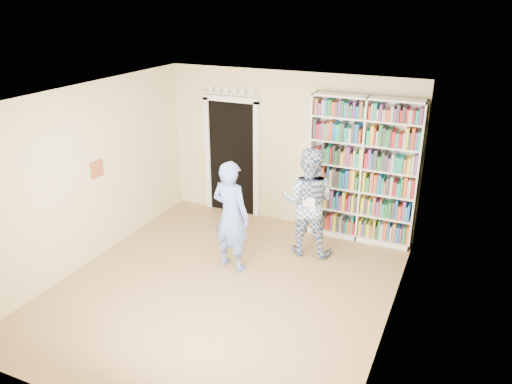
# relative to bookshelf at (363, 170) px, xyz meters

# --- Properties ---
(floor) EXTENTS (5.00, 5.00, 0.00)m
(floor) POSITION_rel_bookshelf_xyz_m (-1.35, -2.34, -1.22)
(floor) COLOR #A2744E
(floor) RESTS_ON ground
(ceiling) EXTENTS (5.00, 5.00, 0.00)m
(ceiling) POSITION_rel_bookshelf_xyz_m (-1.35, -2.34, 1.48)
(ceiling) COLOR white
(ceiling) RESTS_ON wall_back
(wall_back) EXTENTS (4.50, 0.00, 4.50)m
(wall_back) POSITION_rel_bookshelf_xyz_m (-1.35, 0.16, 0.13)
(wall_back) COLOR beige
(wall_back) RESTS_ON floor
(wall_left) EXTENTS (0.00, 5.00, 5.00)m
(wall_left) POSITION_rel_bookshelf_xyz_m (-3.60, -2.34, 0.13)
(wall_left) COLOR beige
(wall_left) RESTS_ON floor
(wall_right) EXTENTS (0.00, 5.00, 5.00)m
(wall_right) POSITION_rel_bookshelf_xyz_m (0.90, -2.34, 0.13)
(wall_right) COLOR beige
(wall_right) RESTS_ON floor
(bookshelf) EXTENTS (1.75, 0.33, 2.41)m
(bookshelf) POSITION_rel_bookshelf_xyz_m (0.00, 0.00, 0.00)
(bookshelf) COLOR white
(bookshelf) RESTS_ON floor
(doorway) EXTENTS (1.10, 0.08, 2.43)m
(doorway) POSITION_rel_bookshelf_xyz_m (-2.45, 0.13, -0.04)
(doorway) COLOR black
(doorway) RESTS_ON floor
(wall_art) EXTENTS (0.03, 0.25, 0.25)m
(wall_art) POSITION_rel_bookshelf_xyz_m (-3.58, -2.14, 0.18)
(wall_art) COLOR brown
(wall_art) RESTS_ON wall_left
(man_blue) EXTENTS (0.67, 0.50, 1.69)m
(man_blue) POSITION_rel_bookshelf_xyz_m (-1.51, -1.76, -0.37)
(man_blue) COLOR #6385DC
(man_blue) RESTS_ON floor
(man_plaid) EXTENTS (0.90, 0.73, 1.74)m
(man_plaid) POSITION_rel_bookshelf_xyz_m (-0.64, -0.84, -0.35)
(man_plaid) COLOR #33549C
(man_plaid) RESTS_ON floor
(paper_sheet) EXTENTS (0.19, 0.02, 0.27)m
(paper_sheet) POSITION_rel_bookshelf_xyz_m (-0.54, -1.10, -0.30)
(paper_sheet) COLOR white
(paper_sheet) RESTS_ON man_plaid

